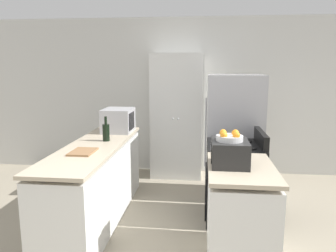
# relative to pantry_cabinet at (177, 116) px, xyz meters

# --- Properties ---
(wall_back) EXTENTS (7.00, 0.06, 2.60)m
(wall_back) POSITION_rel_pantry_cabinet_xyz_m (-0.01, 0.30, 0.30)
(wall_back) COLOR silver
(wall_back) RESTS_ON ground_plane
(counter_left) EXTENTS (0.60, 2.29, 0.91)m
(counter_left) POSITION_rel_pantry_cabinet_xyz_m (-0.81, -1.70, -0.56)
(counter_left) COLOR silver
(counter_left) RESTS_ON ground_plane
(counter_right) EXTENTS (0.60, 0.96, 0.91)m
(counter_right) POSITION_rel_pantry_cabinet_xyz_m (0.78, -2.37, -0.56)
(counter_right) COLOR silver
(counter_right) RESTS_ON ground_plane
(pantry_cabinet) EXTENTS (0.82, 0.53, 2.00)m
(pantry_cabinet) POSITION_rel_pantry_cabinet_xyz_m (0.00, 0.00, 0.00)
(pantry_cabinet) COLOR silver
(pantry_cabinet) RESTS_ON ground_plane
(stove) EXTENTS (0.66, 0.71, 1.07)m
(stove) POSITION_rel_pantry_cabinet_xyz_m (0.81, -1.51, -0.54)
(stove) COLOR black
(stove) RESTS_ON ground_plane
(refrigerator) EXTENTS (0.76, 0.69, 1.69)m
(refrigerator) POSITION_rel_pantry_cabinet_xyz_m (0.85, -0.77, -0.16)
(refrigerator) COLOR #A3A3A8
(refrigerator) RESTS_ON ground_plane
(microwave) EXTENTS (0.39, 0.47, 0.32)m
(microwave) POSITION_rel_pantry_cabinet_xyz_m (-0.73, -0.90, 0.07)
(microwave) COLOR #B2B2B7
(microwave) RESTS_ON counter_left
(wine_bottle) EXTENTS (0.08, 0.08, 0.30)m
(wine_bottle) POSITION_rel_pantry_cabinet_xyz_m (-0.73, -1.49, 0.02)
(wine_bottle) COLOR black
(wine_bottle) RESTS_ON counter_left
(toaster_oven) EXTENTS (0.34, 0.39, 0.23)m
(toaster_oven) POSITION_rel_pantry_cabinet_xyz_m (0.68, -2.34, 0.02)
(toaster_oven) COLOR black
(toaster_oven) RESTS_ON counter_right
(fruit_bowl) EXTENTS (0.24, 0.24, 0.10)m
(fruit_bowl) POSITION_rel_pantry_cabinet_xyz_m (0.67, -2.35, 0.17)
(fruit_bowl) COLOR silver
(fruit_bowl) RESTS_ON toaster_oven
(cutting_board) EXTENTS (0.24, 0.32, 0.02)m
(cutting_board) POSITION_rel_pantry_cabinet_xyz_m (-0.81, -2.06, -0.08)
(cutting_board) COLOR #8E6642
(cutting_board) RESTS_ON counter_left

